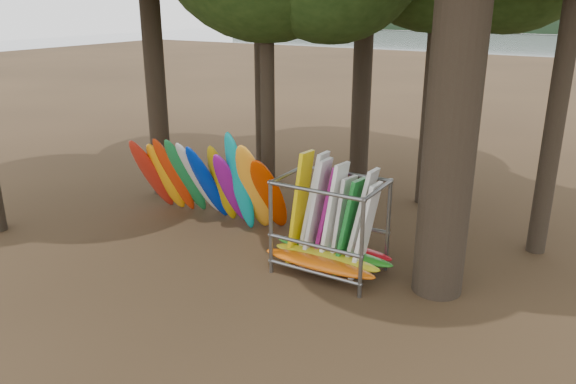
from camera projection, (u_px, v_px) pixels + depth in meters
The scene contains 4 objects.
ground at pixel (243, 260), 13.75m from camera, with size 120.00×120.00×0.00m, color #47331E.
lake at pixel (556, 57), 62.39m from camera, with size 160.00×160.00×0.00m, color gray.
kayak_row at pixel (210, 183), 15.61m from camera, with size 4.77×2.11×3.03m.
storage_rack at pixel (330, 230), 12.89m from camera, with size 3.02×1.57×2.80m.
Camera 1 is at (7.37, -10.12, 6.05)m, focal length 35.00 mm.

